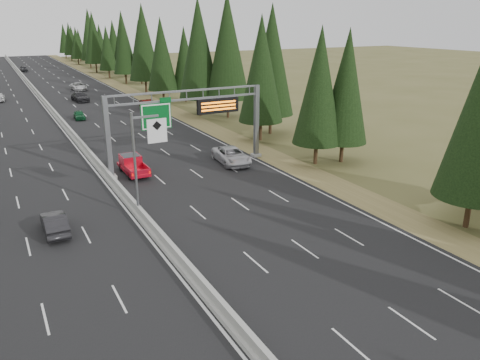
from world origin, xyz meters
The scene contains 14 objects.
road centered at (0.00, 80.00, 0.04)m, with size 32.00×260.00×0.08m, color black.
shoulder_right centered at (17.80, 80.00, 0.03)m, with size 3.60×260.00×0.06m, color olive.
median_barrier centered at (0.00, 80.00, 0.41)m, with size 0.70×260.00×0.85m.
sign_gantry centered at (8.92, 34.88, 5.27)m, with size 16.75×0.98×7.80m.
hov_sign_pole centered at (0.58, 24.97, 4.72)m, with size 2.80×0.50×8.00m.
tree_row_right centered at (21.93, 68.70, 8.91)m, with size 11.44×239.66×18.35m.
silver_minivan centered at (12.67, 34.02, 0.90)m, with size 2.73×5.92×1.64m, color silver.
red_pickup centered at (2.56, 35.68, 1.04)m, with size 1.90×5.31×1.73m.
car_ahead_green centered at (2.91, 65.24, 0.72)m, with size 1.52×3.77×1.28m, color #114C26.
car_ahead_dkred centered at (14.50, 68.00, 0.88)m, with size 1.69×4.84×1.59m, color #530E0B.
car_ahead_dkgrey centered at (6.08, 82.04, 0.90)m, with size 2.29×5.63×1.63m, color black.
car_ahead_white centered at (8.52, 96.96, 0.87)m, with size 2.61×5.67×1.58m, color silver.
car_ahead_far centered at (1.50, 143.06, 0.83)m, with size 1.78×4.43×1.51m, color black.
car_onc_near centered at (-6.07, 24.88, 0.81)m, with size 1.54×4.41×1.45m, color black.
Camera 1 is at (-8.82, -7.78, 14.36)m, focal length 35.00 mm.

